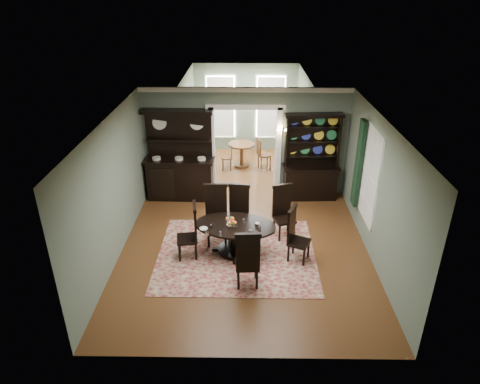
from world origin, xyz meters
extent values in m
cube|color=#562F16|center=(0.00, 0.00, -0.01)|extent=(5.50, 6.00, 0.01)
cube|color=white|center=(0.00, 0.00, 3.00)|extent=(5.50, 6.00, 0.01)
cube|color=#616E5B|center=(-2.75, 0.00, 1.50)|extent=(0.01, 6.00, 3.00)
cube|color=#616E5B|center=(2.75, 0.00, 1.50)|extent=(0.01, 6.00, 3.00)
cube|color=#616E5B|center=(0.00, -3.00, 1.50)|extent=(5.50, 0.01, 3.00)
cube|color=#616E5B|center=(-1.83, 3.00, 1.50)|extent=(1.85, 0.01, 3.00)
cube|color=#616E5B|center=(1.83, 3.00, 1.50)|extent=(1.85, 0.01, 3.00)
cube|color=#616E5B|center=(0.00, 3.00, 2.75)|extent=(1.80, 0.01, 0.50)
cube|color=white|center=(0.00, 2.95, 2.94)|extent=(5.50, 0.10, 0.12)
cube|color=#562F16|center=(0.00, 4.75, -0.01)|extent=(3.50, 3.50, 0.01)
cube|color=white|center=(0.00, 4.75, 3.00)|extent=(3.50, 3.50, 0.01)
cube|color=#616E5B|center=(-1.75, 4.75, 1.50)|extent=(0.01, 3.50, 3.00)
cube|color=#616E5B|center=(1.75, 4.75, 1.50)|extent=(0.01, 3.50, 3.00)
cube|color=#616E5B|center=(0.00, 6.50, 1.50)|extent=(3.50, 0.01, 3.00)
cube|color=white|center=(-0.85, 6.45, 1.55)|extent=(1.05, 0.06, 2.20)
cube|color=white|center=(0.85, 6.45, 1.55)|extent=(1.05, 0.06, 2.20)
cube|color=white|center=(-0.90, 3.00, 1.25)|extent=(0.14, 0.25, 2.50)
cube|color=white|center=(0.90, 3.00, 1.25)|extent=(0.14, 0.25, 2.50)
cube|color=white|center=(0.00, 3.00, 2.50)|extent=(2.08, 0.25, 0.14)
cube|color=white|center=(2.74, 0.60, 1.60)|extent=(0.02, 1.10, 2.00)
cube|color=white|center=(2.73, 0.60, 1.60)|extent=(0.01, 1.22, 2.12)
cube|color=#15301C|center=(2.65, 1.28, 1.60)|extent=(0.10, 0.35, 2.10)
cube|color=gold|center=(0.95, 2.92, 1.85)|extent=(0.08, 0.05, 0.18)
sphere|color=#FFD88C|center=(0.85, 2.77, 1.93)|extent=(0.07, 0.07, 0.07)
sphere|color=#FFD88C|center=(1.05, 2.77, 1.93)|extent=(0.07, 0.07, 0.07)
cube|color=maroon|center=(-0.18, -0.10, 0.01)|extent=(3.45, 2.95, 0.01)
ellipsoid|color=black|center=(-0.20, 0.01, 0.67)|extent=(1.91, 1.38, 0.05)
cylinder|color=black|center=(-0.20, 0.01, 0.64)|extent=(1.87, 1.87, 0.03)
cylinder|color=black|center=(-0.20, 0.01, 0.35)|extent=(0.22, 0.22, 0.61)
cylinder|color=black|center=(-0.20, 0.01, 0.05)|extent=(0.78, 0.78, 0.09)
cylinder|color=silver|center=(-0.25, -0.04, 0.72)|extent=(0.27, 0.27, 0.05)
cube|color=black|center=(-0.63, 0.38, 0.49)|extent=(0.53, 0.51, 0.06)
cube|color=black|center=(-0.65, 0.59, 0.92)|extent=(0.50, 0.09, 0.84)
cube|color=black|center=(-0.65, 0.59, 1.35)|extent=(0.54, 0.12, 0.09)
cylinder|color=black|center=(-0.81, 0.17, 0.25)|extent=(0.05, 0.05, 0.49)
cylinder|color=black|center=(-0.42, 0.20, 0.25)|extent=(0.05, 0.05, 0.49)
cylinder|color=black|center=(-0.84, 0.55, 0.25)|extent=(0.05, 0.05, 0.49)
cylinder|color=black|center=(-0.46, 0.59, 0.25)|extent=(0.05, 0.05, 0.49)
cube|color=black|center=(-0.16, 0.58, 0.46)|extent=(0.52, 0.51, 0.06)
cube|color=black|center=(-0.13, 0.78, 0.86)|extent=(0.46, 0.12, 0.78)
cube|color=black|center=(-0.13, 0.78, 1.26)|extent=(0.51, 0.14, 0.08)
cylinder|color=black|center=(-0.37, 0.43, 0.23)|extent=(0.05, 0.05, 0.46)
cylinder|color=black|center=(-0.01, 0.37, 0.23)|extent=(0.05, 0.05, 0.46)
cylinder|color=black|center=(-0.31, 0.79, 0.23)|extent=(0.05, 0.05, 0.46)
cylinder|color=black|center=(0.05, 0.73, 0.23)|extent=(0.05, 0.05, 0.46)
cube|color=black|center=(0.92, 0.66, 0.45)|extent=(0.56, 0.55, 0.06)
cube|color=black|center=(0.86, 0.84, 0.84)|extent=(0.44, 0.19, 0.76)
cube|color=black|center=(0.86, 0.84, 1.23)|extent=(0.49, 0.22, 0.08)
cylinder|color=black|center=(0.81, 0.43, 0.23)|extent=(0.05, 0.05, 0.45)
cylinder|color=black|center=(1.14, 0.54, 0.23)|extent=(0.05, 0.05, 0.45)
cylinder|color=black|center=(0.70, 0.77, 0.23)|extent=(0.05, 0.05, 0.45)
cylinder|color=black|center=(1.03, 0.88, 0.23)|extent=(0.05, 0.05, 0.45)
cube|color=black|center=(-1.24, -0.19, 0.45)|extent=(0.49, 0.51, 0.06)
cube|color=black|center=(-1.04, -0.17, 0.84)|extent=(0.11, 0.45, 0.76)
cube|color=black|center=(-1.04, -0.17, 1.23)|extent=(0.14, 0.49, 0.08)
cylinder|color=black|center=(-1.44, -0.05, 0.22)|extent=(0.05, 0.05, 0.45)
cylinder|color=black|center=(-1.38, -0.39, 0.22)|extent=(0.05, 0.05, 0.45)
cylinder|color=black|center=(-1.09, 0.01, 0.22)|extent=(0.05, 0.05, 0.45)
cylinder|color=black|center=(-1.04, -0.34, 0.22)|extent=(0.05, 0.05, 0.45)
cube|color=black|center=(1.16, -0.28, 0.44)|extent=(0.56, 0.57, 0.06)
cube|color=black|center=(0.99, -0.20, 0.82)|extent=(0.22, 0.42, 0.74)
cube|color=black|center=(0.99, -0.20, 1.20)|extent=(0.25, 0.46, 0.08)
cylinder|color=black|center=(1.25, -0.51, 0.22)|extent=(0.05, 0.05, 0.44)
cylinder|color=black|center=(1.39, -0.19, 0.22)|extent=(0.05, 0.05, 0.44)
cylinder|color=black|center=(0.94, -0.37, 0.22)|extent=(0.05, 0.05, 0.44)
cylinder|color=black|center=(1.08, -0.05, 0.22)|extent=(0.05, 0.05, 0.44)
cube|color=black|center=(0.06, -1.12, 0.46)|extent=(0.48, 0.46, 0.06)
cube|color=black|center=(0.07, -1.32, 0.86)|extent=(0.46, 0.07, 0.78)
cube|color=black|center=(0.07, -1.32, 1.25)|extent=(0.50, 0.09, 0.08)
cylinder|color=black|center=(0.23, -0.93, 0.23)|extent=(0.05, 0.05, 0.46)
cylinder|color=black|center=(-0.13, -0.95, 0.23)|extent=(0.05, 0.05, 0.46)
cylinder|color=black|center=(0.25, -1.29, 0.23)|extent=(0.05, 0.05, 0.46)
cylinder|color=black|center=(-0.11, -1.31, 0.23)|extent=(0.05, 0.05, 0.46)
cube|color=black|center=(-1.77, 2.67, 0.55)|extent=(1.77, 0.65, 1.10)
cube|color=black|center=(-1.77, 2.67, 1.12)|extent=(1.88, 0.71, 0.05)
cube|color=black|center=(-1.77, 2.91, 1.78)|extent=(1.76, 0.14, 1.29)
cube|color=black|center=(-1.77, 2.80, 1.64)|extent=(1.71, 0.36, 0.04)
cube|color=black|center=(-1.77, 2.78, 2.41)|extent=(1.87, 0.44, 0.09)
cube|color=black|center=(1.78, 2.70, 0.46)|extent=(1.44, 0.58, 0.91)
cube|color=black|center=(1.78, 2.70, 0.92)|extent=(1.54, 0.64, 0.04)
cube|color=black|center=(1.78, 2.90, 1.62)|extent=(1.42, 0.14, 1.38)
cube|color=black|center=(1.09, 2.80, 1.62)|extent=(0.06, 0.27, 1.42)
cube|color=black|center=(2.47, 2.80, 1.62)|extent=(0.06, 0.27, 1.42)
cube|color=black|center=(1.78, 2.78, 2.33)|extent=(1.53, 0.40, 0.08)
cube|color=black|center=(1.78, 2.80, 1.21)|extent=(1.43, 0.34, 0.03)
cube|color=black|center=(1.78, 2.80, 1.62)|extent=(1.43, 0.34, 0.03)
cube|color=black|center=(1.78, 2.80, 2.02)|extent=(1.43, 0.34, 0.03)
cylinder|color=brown|center=(-0.12, 4.91, 0.75)|extent=(0.84, 0.84, 0.04)
cylinder|color=brown|center=(-0.12, 4.91, 0.39)|extent=(0.10, 0.10, 0.73)
cylinder|color=brown|center=(-0.12, 4.91, 0.03)|extent=(0.46, 0.46, 0.06)
cylinder|color=brown|center=(-0.59, 4.64, 0.40)|extent=(0.36, 0.36, 0.04)
cube|color=brown|center=(-0.43, 4.64, 0.63)|extent=(0.03, 0.32, 0.45)
cylinder|color=brown|center=(-0.71, 4.76, 0.20)|extent=(0.03, 0.03, 0.40)
cylinder|color=brown|center=(-0.71, 4.51, 0.20)|extent=(0.03, 0.03, 0.40)
cylinder|color=brown|center=(-0.46, 4.77, 0.20)|extent=(0.03, 0.03, 0.40)
cylinder|color=brown|center=(-0.46, 4.52, 0.20)|extent=(0.03, 0.03, 0.40)
cylinder|color=brown|center=(0.61, 4.69, 0.49)|extent=(0.43, 0.43, 0.04)
cube|color=brown|center=(0.42, 4.63, 0.76)|extent=(0.14, 0.38, 0.54)
cylinder|color=brown|center=(0.80, 4.58, 0.24)|extent=(0.04, 0.04, 0.49)
cylinder|color=brown|center=(0.71, 4.87, 0.24)|extent=(0.04, 0.04, 0.49)
cylinder|color=brown|center=(0.50, 4.50, 0.24)|extent=(0.04, 0.04, 0.49)
cylinder|color=brown|center=(0.42, 4.79, 0.24)|extent=(0.04, 0.04, 0.49)
camera|label=1|loc=(0.02, -7.96, 5.42)|focal=32.00mm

